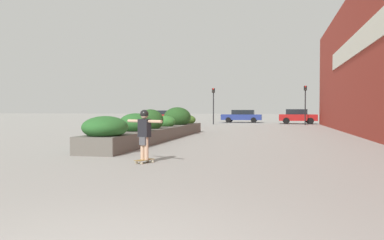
{
  "coord_description": "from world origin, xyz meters",
  "views": [
    {
      "loc": [
        1.64,
        -3.16,
        1.44
      ],
      "look_at": [
        -1.47,
        10.76,
        1.07
      ],
      "focal_mm": 35.0,
      "sensor_mm": 36.0,
      "label": 1
    }
  ],
  "objects_px": {
    "traffic_light_left": "(213,100)",
    "traffic_light_right": "(305,99)",
    "car_leftmost": "(297,116)",
    "skateboarder": "(144,129)",
    "car_center_left": "(242,116)",
    "skateboard": "(144,161)",
    "car_center_right": "(165,116)"
  },
  "relations": [
    {
      "from": "skateboard",
      "to": "car_center_left",
      "type": "relative_size",
      "value": 0.14
    },
    {
      "from": "car_center_left",
      "to": "traffic_light_right",
      "type": "relative_size",
      "value": 1.22
    },
    {
      "from": "car_leftmost",
      "to": "traffic_light_right",
      "type": "distance_m",
      "value": 3.54
    },
    {
      "from": "skateboard",
      "to": "traffic_light_right",
      "type": "xyz_separation_m",
      "value": [
        6.31,
        28.15,
        2.5
      ]
    },
    {
      "from": "skateboard",
      "to": "traffic_light_right",
      "type": "distance_m",
      "value": 28.95
    },
    {
      "from": "skateboard",
      "to": "traffic_light_left",
      "type": "distance_m",
      "value": 28.13
    },
    {
      "from": "skateboarder",
      "to": "traffic_light_right",
      "type": "relative_size",
      "value": 0.36
    },
    {
      "from": "car_center_right",
      "to": "skateboard",
      "type": "bearing_deg",
      "value": -164.1
    },
    {
      "from": "traffic_light_left",
      "to": "skateboard",
      "type": "bearing_deg",
      "value": -84.54
    },
    {
      "from": "skateboarder",
      "to": "car_leftmost",
      "type": "distance_m",
      "value": 31.7
    },
    {
      "from": "traffic_light_right",
      "to": "traffic_light_left",
      "type": "bearing_deg",
      "value": -178.46
    },
    {
      "from": "skateboarder",
      "to": "car_center_right",
      "type": "bearing_deg",
      "value": 131.47
    },
    {
      "from": "car_leftmost",
      "to": "traffic_light_left",
      "type": "xyz_separation_m",
      "value": [
        -8.41,
        -3.27,
        1.67
      ]
    },
    {
      "from": "traffic_light_left",
      "to": "car_center_right",
      "type": "bearing_deg",
      "value": 134.02
    },
    {
      "from": "car_leftmost",
      "to": "traffic_light_right",
      "type": "height_order",
      "value": "traffic_light_right"
    },
    {
      "from": "car_center_left",
      "to": "car_center_right",
      "type": "relative_size",
      "value": 1.05
    },
    {
      "from": "car_leftmost",
      "to": "car_center_right",
      "type": "relative_size",
      "value": 0.87
    },
    {
      "from": "car_center_left",
      "to": "car_center_right",
      "type": "xyz_separation_m",
      "value": [
        -9.83,
        1.32,
        -0.01
      ]
    },
    {
      "from": "skateboarder",
      "to": "traffic_light_left",
      "type": "height_order",
      "value": "traffic_light_left"
    },
    {
      "from": "skateboard",
      "to": "traffic_light_left",
      "type": "height_order",
      "value": "traffic_light_left"
    },
    {
      "from": "traffic_light_left",
      "to": "traffic_light_right",
      "type": "height_order",
      "value": "traffic_light_right"
    },
    {
      "from": "car_center_left",
      "to": "traffic_light_left",
      "type": "distance_m",
      "value": 7.05
    },
    {
      "from": "skateboarder",
      "to": "car_leftmost",
      "type": "height_order",
      "value": "car_leftmost"
    },
    {
      "from": "traffic_light_left",
      "to": "car_center_left",
      "type": "bearing_deg",
      "value": 70.02
    },
    {
      "from": "traffic_light_left",
      "to": "traffic_light_right",
      "type": "bearing_deg",
      "value": 1.54
    },
    {
      "from": "skateboard",
      "to": "car_center_right",
      "type": "bearing_deg",
      "value": 131.47
    },
    {
      "from": "car_center_right",
      "to": "skateboarder",
      "type": "bearing_deg",
      "value": -164.1
    },
    {
      "from": "skateboarder",
      "to": "traffic_light_right",
      "type": "height_order",
      "value": "traffic_light_right"
    },
    {
      "from": "traffic_light_left",
      "to": "traffic_light_right",
      "type": "relative_size",
      "value": 0.96
    },
    {
      "from": "car_leftmost",
      "to": "skateboarder",
      "type": "bearing_deg",
      "value": -10.44
    },
    {
      "from": "skateboarder",
      "to": "car_center_right",
      "type": "distance_m",
      "value": 37.07
    },
    {
      "from": "skateboarder",
      "to": "car_center_left",
      "type": "relative_size",
      "value": 0.29
    }
  ]
}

